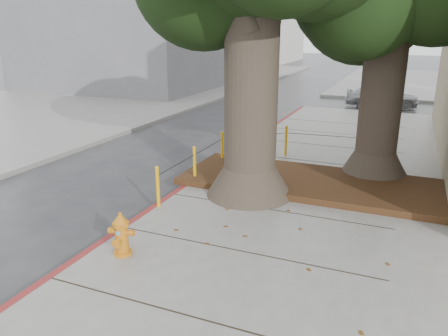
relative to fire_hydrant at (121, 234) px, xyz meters
The scene contains 8 objects.
ground 1.72m from the fire_hydrant, 33.90° to the left, with size 140.00×140.00×0.00m, color #28282B.
sidewalk_opposite 16.71m from the fire_hydrant, 139.21° to the left, with size 14.00×60.00×0.15m, color slate.
curb_red 3.50m from the fire_hydrant, 100.71° to the left, with size 0.14×26.00×0.16m, color maroon.
planter_bed 5.32m from the fire_hydrant, 64.88° to the left, with size 6.40×2.60×0.16m, color black.
bollard_ring 5.31m from the fire_hydrant, 84.72° to the left, with size 3.79×5.39×0.95m.
fire_hydrant is the anchor object (origin of this frame).
car_silver 18.72m from the fire_hydrant, 80.80° to the left, with size 1.45×3.61×1.23m, color #959599.
car_dark 21.43m from the fire_hydrant, 116.46° to the left, with size 1.57×3.85×1.12m, color black.
Camera 1 is at (2.94, -6.51, 3.91)m, focal length 35.00 mm.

